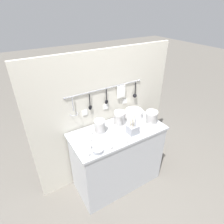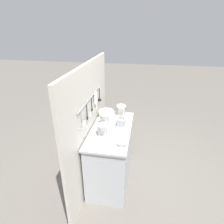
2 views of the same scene
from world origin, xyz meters
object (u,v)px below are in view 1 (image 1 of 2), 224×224
bowl_stack_nested_right (100,127)px  bowl_stack_wide_centre (120,118)px  cup_front_right (90,140)px  cup_by_caddy (91,133)px  bowl_stack_tall_left (152,117)px  cup_back_left (106,142)px  cup_centre (143,135)px  cup_edge_far (83,141)px  cup_back_right (119,132)px  plate_stack (134,114)px  cup_edge_near (90,147)px  cup_mid_row (111,148)px  cup_front_left (126,141)px  cup_beside_plates (88,155)px  steel_mixing_bowl (98,150)px  cutlery_caddy (132,129)px

bowl_stack_nested_right → bowl_stack_wide_centre: bearing=5.3°
cup_front_right → cup_by_caddy: 0.13m
bowl_stack_tall_left → cup_back_left: bowl_stack_tall_left is taller
bowl_stack_tall_left → cup_front_right: bowl_stack_tall_left is taller
cup_centre → cup_edge_far: bearing=158.0°
cup_front_right → cup_by_caddy: same height
bowl_stack_tall_left → cup_centre: 0.33m
bowl_stack_wide_centre → cup_back_right: size_ratio=3.88×
plate_stack → cup_edge_far: bearing=-170.9°
bowl_stack_nested_right → cup_back_left: bearing=-98.7°
cup_front_right → cup_edge_near: size_ratio=1.00×
plate_stack → cup_mid_row: plate_stack is taller
cup_mid_row → cup_front_left: bearing=0.0°
plate_stack → cup_front_right: plate_stack is taller
bowl_stack_wide_centre → cup_mid_row: bowl_stack_wide_centre is taller
plate_stack → cup_beside_plates: size_ratio=4.91×
cup_mid_row → bowl_stack_nested_right: bearing=82.0°
bowl_stack_tall_left → cup_back_right: 0.50m
cup_front_left → cup_by_caddy: 0.45m
steel_mixing_bowl → cup_beside_plates: 0.12m
cup_front_left → cup_mid_row: 0.21m
cup_by_caddy → cup_beside_plates: bearing=-120.6°
cup_mid_row → cup_by_caddy: bearing=100.6°
cup_centre → cup_beside_plates: (-0.71, 0.03, 0.00)m
plate_stack → cup_beside_plates: bearing=-157.4°
steel_mixing_bowl → cup_beside_plates: size_ratio=2.58×
bowl_stack_nested_right → steel_mixing_bowl: 0.35m
cup_front_right → cup_back_right: (0.37, -0.05, 0.00)m
cup_front_left → steel_mixing_bowl: bearing=172.7°
cup_back_left → cup_front_left: bearing=-29.7°
cup_centre → cup_mid_row: size_ratio=1.00×
bowl_stack_wide_centre → cup_beside_plates: 0.70m
cup_back_right → cup_by_caddy: 0.35m
cup_edge_near → cup_edge_far: same height
steel_mixing_bowl → cup_back_left: size_ratio=2.58×
cup_edge_near → cup_back_right: bearing=7.8°
cup_edge_near → cup_back_left: (0.20, -0.02, 0.00)m
bowl_stack_tall_left → cup_centre: (-0.28, -0.17, -0.06)m
bowl_stack_wide_centre → bowl_stack_nested_right: bowl_stack_wide_centre is taller
steel_mixing_bowl → cup_by_caddy: size_ratio=2.58×
cup_beside_plates → cup_by_caddy: bearing=59.4°
plate_stack → cup_front_right: (-0.75, -0.16, -0.03)m
cup_edge_far → cup_back_left: size_ratio=1.00×
bowl_stack_wide_centre → bowl_stack_tall_left: size_ratio=1.06×
bowl_stack_nested_right → cup_back_left: (-0.03, -0.22, -0.07)m
cutlery_caddy → cup_centre: bearing=-59.6°
cup_front_right → cup_front_left: same height
bowl_stack_nested_right → cup_beside_plates: bearing=-135.2°
cup_by_caddy → cup_back_left: size_ratio=1.00×
bowl_stack_wide_centre → cutlery_caddy: bearing=-84.2°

